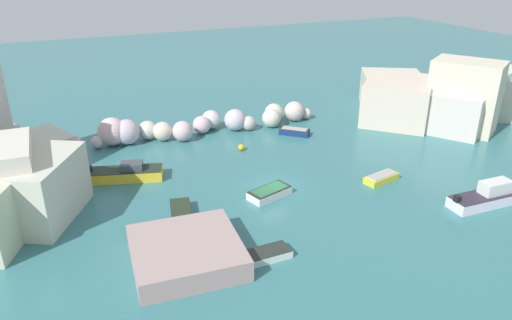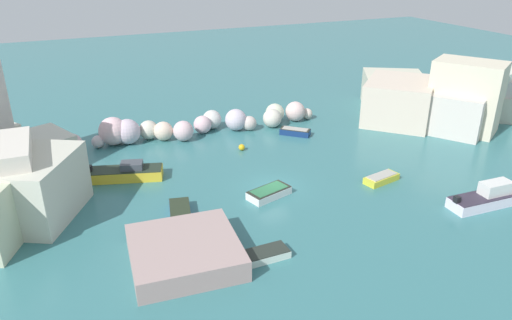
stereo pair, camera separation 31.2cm
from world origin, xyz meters
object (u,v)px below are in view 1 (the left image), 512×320
moored_boat_5 (269,193)px  moored_boat_4 (294,131)px  moored_boat_2 (126,173)px  moored_boat_6 (490,196)px  moored_boat_1 (181,213)px  stone_dock (186,252)px  channel_buoy (241,147)px  moored_boat_0 (260,256)px  moored_boat_3 (381,178)px

moored_boat_5 → moored_boat_4: bearing=-142.9°
moored_boat_2 → moored_boat_4: (17.95, 3.64, -0.20)m
moored_boat_5 → moored_boat_6: moored_boat_6 is taller
moored_boat_1 → moored_boat_5: (7.22, 0.23, 0.02)m
stone_dock → moored_boat_2: (-1.37, 13.38, -0.15)m
channel_buoy → moored_boat_2: (-11.27, -1.96, 0.25)m
stone_dock → moored_boat_0: size_ratio=1.67×
moored_boat_3 → moored_boat_6: bearing=117.2°
moored_boat_2 → moored_boat_4: size_ratio=2.08×
moored_boat_4 → moored_boat_6: moored_boat_6 is taller
moored_boat_0 → moored_boat_5: size_ratio=1.05×
moored_boat_0 → moored_boat_6: (19.09, -0.40, 0.35)m
moored_boat_1 → moored_boat_2: (-2.52, 7.91, 0.22)m
moored_boat_2 → moored_boat_3: bearing=-8.4°
moored_boat_2 → moored_boat_3: size_ratio=1.92×
moored_boat_4 → moored_boat_6: (6.78, -19.10, 0.27)m
moored_boat_6 → moored_boat_1: bearing=163.4°
channel_buoy → moored_boat_6: moored_boat_6 is taller
moored_boat_0 → moored_boat_5: 8.45m
channel_buoy → moored_boat_0: (-5.63, -17.02, -0.03)m
moored_boat_2 → stone_dock: bearing=-67.8°
moored_boat_3 → moored_boat_4: moored_boat_4 is taller
channel_buoy → moored_boat_4: (6.68, 1.68, 0.05)m
stone_dock → moored_boat_4: 23.76m
channel_buoy → moored_boat_5: moored_boat_5 is taller
moored_boat_2 → moored_boat_5: (9.75, -7.68, -0.20)m
channel_buoy → moored_boat_4: 6.89m
moored_boat_1 → moored_boat_6: size_ratio=0.54×
moored_boat_1 → moored_boat_6: (22.20, -7.54, 0.29)m
moored_boat_6 → moored_boat_0: bearing=-179.1°
moored_boat_4 → moored_boat_1: bearing=-100.6°
moored_boat_4 → moored_boat_5: moored_boat_4 is taller
moored_boat_0 → moored_boat_3: bearing=22.5°
moored_boat_0 → moored_boat_2: moored_boat_2 is taller
moored_boat_1 → stone_dock: bearing=-0.0°
moored_boat_4 → moored_boat_3: bearing=-40.5°
moored_boat_3 → moored_boat_6: (5.24, -6.45, 0.32)m
stone_dock → moored_boat_1: bearing=78.1°
stone_dock → moored_boat_6: (23.35, -2.08, -0.07)m
moored_boat_2 → moored_boat_5: bearing=-21.9°
stone_dock → moored_boat_5: 10.13m
moored_boat_1 → moored_boat_5: 7.23m
moored_boat_1 → moored_boat_3: (16.97, -1.09, -0.03)m
moored_boat_2 → channel_buoy: bearing=26.3°
stone_dock → moored_boat_3: 18.64m
stone_dock → channel_buoy: bearing=57.2°
moored_boat_1 → moored_boat_5: bearing=103.7°
moored_boat_1 → moored_boat_2: bearing=-150.4°
moored_boat_0 → moored_boat_4: moored_boat_4 is taller
moored_boat_2 → moored_boat_3: moored_boat_2 is taller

